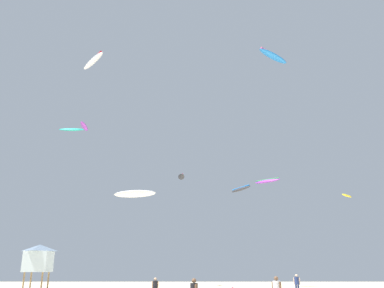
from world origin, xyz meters
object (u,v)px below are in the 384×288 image
kite_aloft_9 (83,126)px  kite_aloft_8 (92,61)px  lifeguard_tower (37,258)px  kite_aloft_5 (239,189)px  kite_aloft_0 (345,196)px  kite_aloft_1 (180,177)px  kite_aloft_3 (70,129)px  kite_aloft_4 (133,194)px  kite_aloft_6 (266,181)px  kite_aloft_2 (272,56)px  person_right (295,283)px  person_midground (153,287)px

kite_aloft_9 → kite_aloft_8: bearing=-72.4°
lifeguard_tower → kite_aloft_5: (18.82, 10.85, 8.07)m
kite_aloft_0 → kite_aloft_1: bearing=163.9°
kite_aloft_3 → kite_aloft_9: size_ratio=1.10×
kite_aloft_8 → kite_aloft_9: size_ratio=1.24×
kite_aloft_0 → kite_aloft_9: kite_aloft_9 is taller
kite_aloft_4 → kite_aloft_6: size_ratio=1.28×
kite_aloft_5 → kite_aloft_3: bearing=-174.9°
lifeguard_tower → kite_aloft_5: bearing=30.0°
kite_aloft_5 → kite_aloft_6: bearing=55.1°
kite_aloft_4 → kite_aloft_9: kite_aloft_9 is taller
lifeguard_tower → kite_aloft_3: 17.45m
kite_aloft_0 → kite_aloft_5: (-13.54, -2.93, 0.26)m
kite_aloft_2 → kite_aloft_8: (-16.16, -4.92, -3.28)m
lifeguard_tower → kite_aloft_2: 28.28m
kite_aloft_6 → kite_aloft_9: bearing=-147.7°
person_right → kite_aloft_4: bearing=-77.1°
kite_aloft_1 → kite_aloft_0: bearing=-16.1°
person_midground → kite_aloft_6: 28.20m
lifeguard_tower → kite_aloft_3: bearing=97.4°
lifeguard_tower → kite_aloft_9: (1.86, 3.66, 13.29)m
lifeguard_tower → kite_aloft_0: kite_aloft_0 is taller
kite_aloft_0 → kite_aloft_6: kite_aloft_6 is taller
lifeguard_tower → kite_aloft_5: kite_aloft_5 is taller
kite_aloft_5 → kite_aloft_2: bearing=-79.4°
kite_aloft_2 → kite_aloft_9: kite_aloft_2 is taller
kite_aloft_0 → kite_aloft_2: 21.61m
kite_aloft_5 → kite_aloft_8: 23.02m
lifeguard_tower → kite_aloft_3: size_ratio=1.40×
kite_aloft_5 → kite_aloft_6: size_ratio=1.07×
person_midground → kite_aloft_5: bearing=-42.3°
kite_aloft_0 → kite_aloft_3: bearing=-172.0°
lifeguard_tower → kite_aloft_0: size_ratio=1.70×
person_right → lifeguard_tower: bearing=-67.2°
person_midground → kite_aloft_4: kite_aloft_4 is taller
person_right → kite_aloft_2: size_ratio=0.45×
person_midground → person_right: bearing=-77.0°
person_right → kite_aloft_2: kite_aloft_2 is taller
kite_aloft_2 → kite_aloft_5: kite_aloft_2 is taller
kite_aloft_0 → kite_aloft_3: (-33.54, -4.70, 7.05)m
person_right → lifeguard_tower: (-22.25, -1.40, 2.06)m
lifeguard_tower → kite_aloft_2: (21.03, -0.90, 18.89)m
kite_aloft_3 → kite_aloft_4: kite_aloft_3 is taller
person_right → kite_aloft_1: (-10.68, 18.37, 13.62)m
lifeguard_tower → kite_aloft_0: (32.36, 13.78, 7.80)m
kite_aloft_8 → kite_aloft_0: bearing=35.5°
kite_aloft_0 → kite_aloft_9: (-30.51, -10.12, 5.48)m
kite_aloft_0 → kite_aloft_1: kite_aloft_1 is taller
kite_aloft_5 → kite_aloft_9: kite_aloft_9 is taller
person_midground → kite_aloft_1: bearing=-16.4°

